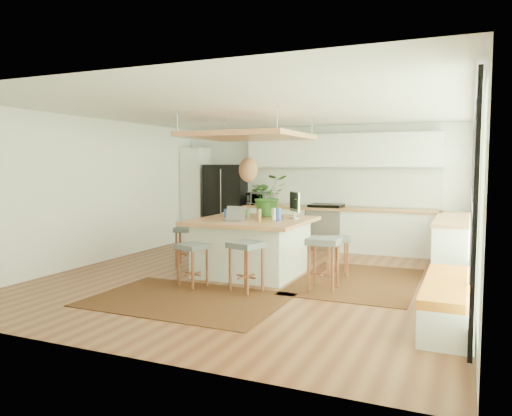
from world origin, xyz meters
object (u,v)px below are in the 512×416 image
at_px(stool_right_back, 337,255).
at_px(laptop, 233,214).
at_px(fridge, 226,204).
at_px(stool_left_side, 187,247).
at_px(microwave, 260,197).
at_px(stool_near_left, 193,264).
at_px(stool_right_front, 323,266).
at_px(island_plant, 268,200).
at_px(monitor, 295,203).
at_px(stool_near_right, 246,268).
at_px(island, 253,246).

height_order(stool_right_back, laptop, laptop).
xyz_separation_m(fridge, stool_right_back, (3.31, -2.47, -0.57)).
bearing_deg(fridge, stool_left_side, -84.91).
bearing_deg(stool_left_side, microwave, 83.89).
xyz_separation_m(stool_near_left, stool_left_side, (-0.92, 1.34, 0.00)).
height_order(stool_near_left, laptop, laptop).
bearing_deg(stool_right_front, microwave, 125.82).
height_order(microwave, island_plant, island_plant).
xyz_separation_m(laptop, monitor, (0.77, 0.81, 0.14)).
relative_size(stool_right_front, stool_left_side, 1.08).
distance_m(stool_right_front, monitor, 1.49).
bearing_deg(laptop, monitor, 47.49).
distance_m(stool_left_side, monitor, 2.16).
height_order(stool_left_side, island_plant, island_plant).
relative_size(stool_near_right, island_plant, 1.00).
relative_size(stool_right_front, laptop, 2.11).
bearing_deg(stool_right_back, fridge, 143.24).
height_order(stool_near_left, island_plant, island_plant).
bearing_deg(island, laptop, -109.02).
bearing_deg(stool_near_left, island_plant, 74.00).
xyz_separation_m(island, stool_right_front, (1.40, -0.60, -0.11)).
bearing_deg(island_plant, laptop, -102.89).
relative_size(stool_right_back, laptop, 1.78).
bearing_deg(island_plant, stool_left_side, -163.75).
bearing_deg(microwave, laptop, -61.12).
bearing_deg(stool_near_right, island, 109.72).
bearing_deg(stool_right_back, stool_near_left, -137.52).
distance_m(stool_left_side, laptop, 1.49).
relative_size(island, monitor, 3.73).
xyz_separation_m(stool_near_right, monitor, (0.20, 1.53, 0.83)).
xyz_separation_m(island, island_plant, (0.07, 0.52, 0.75)).
height_order(fridge, laptop, fridge).
bearing_deg(stool_near_right, fridge, 120.41).
relative_size(stool_near_right, laptop, 2.00).
distance_m(monitor, island_plant, 0.57).
bearing_deg(island, stool_near_left, -109.47).
bearing_deg(microwave, stool_near_right, -56.30).
bearing_deg(fridge, laptop, -68.70).
bearing_deg(island_plant, microwave, 116.29).
xyz_separation_m(fridge, stool_near_right, (2.37, -4.04, -0.57)).
xyz_separation_m(laptop, island_plant, (0.22, 0.97, 0.17)).
distance_m(island, laptop, 0.75).
relative_size(stool_near_right, stool_right_back, 1.13).
relative_size(laptop, island_plant, 0.50).
bearing_deg(stool_near_left, laptop, 70.28).
distance_m(stool_near_left, stool_right_back, 2.42).
bearing_deg(monitor, stool_left_side, -118.89).
bearing_deg(fridge, stool_right_back, -43.90).
bearing_deg(stool_right_back, island_plant, 174.89).
bearing_deg(island, stool_right_front, -23.14).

